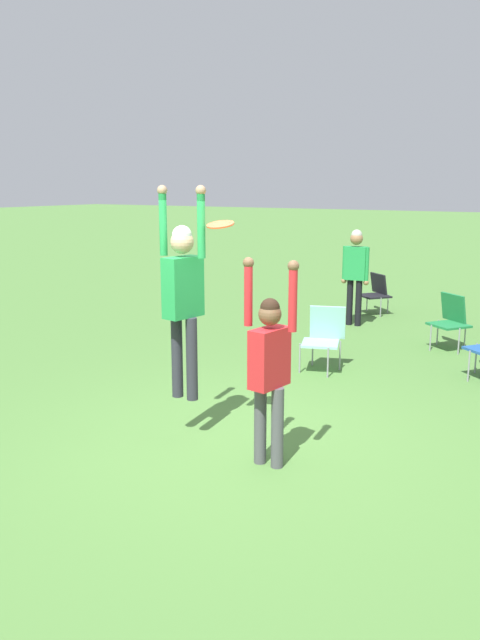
# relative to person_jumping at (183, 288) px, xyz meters

# --- Properties ---
(ground_plane) EXTENTS (120.00, 120.00, 0.00)m
(ground_plane) POSITION_rel_person_jumping_xyz_m (0.58, 0.11, -1.62)
(ground_plane) COLOR #4C7A38
(person_jumping) EXTENTS (0.58, 0.45, 2.23)m
(person_jumping) POSITION_rel_person_jumping_xyz_m (0.00, 0.00, 0.00)
(person_jumping) COLOR #2D2D38
(person_jumping) RESTS_ON ground_plane
(person_defending) EXTENTS (0.57, 0.44, 2.00)m
(person_defending) POSITION_rel_person_jumping_xyz_m (1.12, -0.18, -0.56)
(person_defending) COLOR #4C4C51
(person_defending) RESTS_ON ground_plane
(frisbee) EXTENTS (0.27, 0.27, 0.07)m
(frisbee) POSITION_rel_person_jumping_xyz_m (0.41, 0.08, 0.66)
(frisbee) COLOR #E04C23
(camping_chair_0) EXTENTS (0.66, 0.71, 0.93)m
(camping_chair_0) POSITION_rel_person_jumping_xyz_m (0.27, 3.03, -1.08)
(camping_chair_0) COLOR gray
(camping_chair_0) RESTS_ON ground_plane
(camping_chair_3) EXTENTS (0.76, 0.85, 0.83)m
(camping_chair_3) POSITION_rel_person_jumping_xyz_m (-0.47, 7.39, -1.14)
(camping_chair_3) COLOR gray
(camping_chair_3) RESTS_ON ground_plane
(camping_chair_4) EXTENTS (0.73, 0.81, 0.89)m
(camping_chair_4) POSITION_rel_person_jumping_xyz_m (1.55, 5.25, -1.10)
(camping_chair_4) COLOR gray
(camping_chair_4) RESTS_ON ground_plane
(person_spectator_far) EXTENTS (0.55, 0.26, 1.83)m
(person_spectator_far) POSITION_rel_person_jumping_xyz_m (-0.44, 6.06, -0.50)
(person_spectator_far) COLOR black
(person_spectator_far) RESTS_ON ground_plane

